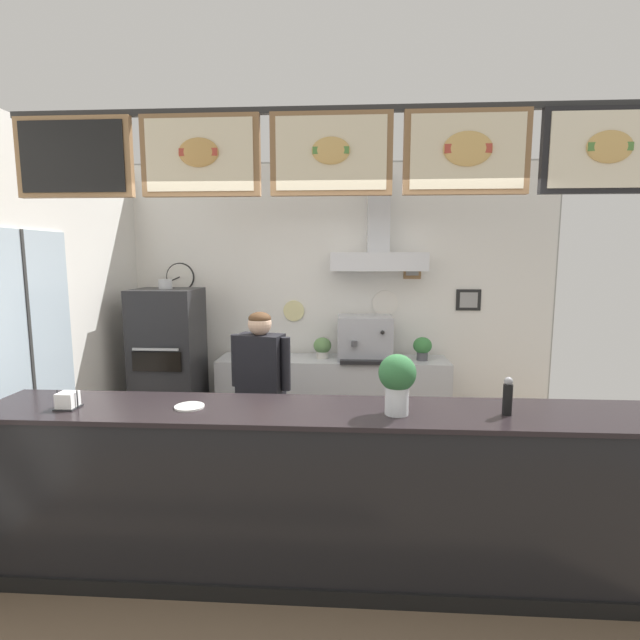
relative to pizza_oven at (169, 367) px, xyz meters
The scene contains 13 objects.
ground_plane 2.53m from the pizza_oven, 40.88° to the right, with size 5.87×5.87×0.00m, color brown.
back_wall_assembly 2.07m from the pizza_oven, 15.81° to the left, with size 4.89×2.62×3.08m.
service_counter 2.73m from the pizza_oven, 48.34° to the right, with size 4.35×0.61×1.10m.
back_prep_counter 1.82m from the pizza_oven, ahead, with size 2.53×0.53×0.91m.
pizza_oven is the anchor object (origin of this frame).
shop_worker 1.50m from the pizza_oven, 38.39° to the right, with size 0.53×0.30×1.57m.
espresso_machine 2.14m from the pizza_oven, ahead, with size 0.59×0.47×0.48m.
potted_basil 1.67m from the pizza_oven, 10.64° to the left, with size 0.20×0.20×0.23m.
potted_thyme 2.75m from the pizza_oven, ahead, with size 0.20×0.20×0.25m.
pepper_grinder 3.55m from the pizza_oven, 35.77° to the right, with size 0.06×0.06×0.23m.
basil_vase 3.08m from the pizza_oven, 43.39° to the right, with size 0.22×0.22×0.36m.
condiment_plate 2.27m from the pizza_oven, 65.47° to the right, with size 0.18×0.18×0.01m.
napkin_holder 2.14m from the pizza_oven, 84.91° to the right, with size 0.13×0.13×0.12m.
Camera 1 is at (0.12, -3.26, 2.04)m, focal length 26.42 mm.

